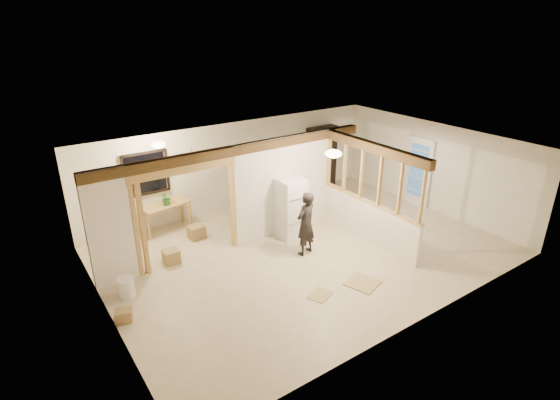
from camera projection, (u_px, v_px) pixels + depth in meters
floor at (305, 251)px, 10.41m from camera, size 9.00×6.50×0.01m
ceiling at (308, 149)px, 9.44m from camera, size 9.00×6.50×0.01m
wall_back at (236, 166)px, 12.39m from camera, size 9.00×0.01×2.50m
wall_front at (423, 264)px, 7.45m from camera, size 9.00×0.01×2.50m
wall_left at (101, 260)px, 7.57m from camera, size 0.01×6.50×2.50m
wall_right at (433, 167)px, 12.28m from camera, size 0.01×6.50×2.50m
partition_left_stub at (109, 228)px, 8.71m from camera, size 0.90×0.12×2.50m
partition_center at (283, 185)px, 10.94m from camera, size 2.80×0.12×2.50m
doorway_frame at (187, 215)px, 9.63m from camera, size 2.46×0.14×2.20m
header_beam_back at (240, 149)px, 9.87m from camera, size 7.00×0.18×0.22m
header_beam_right at (373, 147)px, 10.02m from camera, size 0.18×3.30×0.22m
pony_wall at (367, 221)px, 10.75m from camera, size 0.12×3.20×1.00m
stud_partition at (371, 177)px, 10.30m from camera, size 0.14×3.20×1.32m
window_back at (146, 174)px, 10.85m from camera, size 1.12×0.10×1.10m
french_door at (418, 172)px, 12.64m from camera, size 0.12×0.86×2.00m
ceiling_dome_main at (334, 154)px, 9.22m from camera, size 0.36×0.36×0.16m
ceiling_dome_util at (158, 144)px, 9.88m from camera, size 0.32×0.32×0.14m
hanging_bulb at (193, 161)px, 9.73m from camera, size 0.07×0.07×0.07m
refrigerator at (291, 208)px, 10.83m from camera, size 0.63×0.61×1.53m
woman at (306, 223)px, 10.01m from camera, size 0.64×0.50×1.54m
work_table at (166, 217)px, 11.25m from camera, size 1.29×0.78×0.76m
potted_plant at (167, 198)px, 10.98m from camera, size 0.38×0.34×0.36m
shop_vac at (127, 235)px, 10.55m from camera, size 0.52×0.52×0.55m
bookshelf at (321, 158)px, 13.83m from camera, size 1.01×0.34×2.02m
bucket at (126, 287)px, 8.63m from camera, size 0.37×0.37×0.41m
box_util_a at (197, 232)px, 10.95m from camera, size 0.40×0.35×0.33m
box_util_b at (171, 256)px, 9.85m from camera, size 0.35×0.35×0.32m
box_front at (124, 316)px, 7.96m from camera, size 0.35×0.32×0.24m
floor_panel_near at (363, 283)px, 9.13m from camera, size 0.78×0.78×0.02m
floor_panel_far at (320, 295)px, 8.73m from camera, size 0.57×0.52×0.01m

